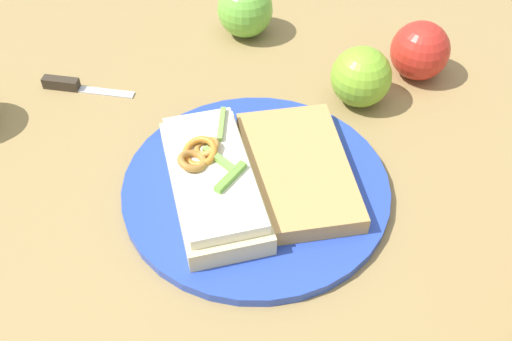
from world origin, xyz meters
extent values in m
plane|color=olive|center=(0.00, 0.00, 0.00)|extent=(2.00, 2.00, 0.00)
cylinder|color=#2845B5|center=(0.00, 0.00, 0.01)|extent=(0.28, 0.28, 0.01)
cube|color=beige|center=(0.01, -0.04, 0.02)|extent=(0.20, 0.11, 0.02)
cube|color=silver|center=(0.01, -0.04, 0.04)|extent=(0.18, 0.10, 0.01)
torus|color=#AE7631|center=(0.00, -0.06, 0.05)|extent=(0.04, 0.04, 0.02)
torus|color=#B98037|center=(-0.02, -0.05, 0.05)|extent=(0.04, 0.04, 0.02)
torus|color=#C67A26|center=(-0.01, -0.06, 0.05)|extent=(0.04, 0.04, 0.02)
cube|color=#7D9F49|center=(-0.05, -0.03, 0.05)|extent=(0.05, 0.01, 0.01)
cube|color=#6DAF3B|center=(0.02, -0.03, 0.05)|extent=(0.04, 0.03, 0.01)
cube|color=#77AD47|center=(0.00, -0.04, 0.05)|extent=(0.04, 0.03, 0.01)
cube|color=tan|center=(-0.01, 0.04, 0.02)|extent=(0.18, 0.12, 0.02)
sphere|color=#6AB43B|center=(-0.29, 0.01, 0.04)|extent=(0.10, 0.10, 0.08)
sphere|color=red|center=(-0.18, 0.22, 0.04)|extent=(0.10, 0.10, 0.07)
sphere|color=#7FB62D|center=(-0.14, 0.14, 0.04)|extent=(0.08, 0.08, 0.07)
cube|color=silver|center=(-0.18, -0.17, 0.00)|extent=(0.03, 0.07, 0.00)
cube|color=#332A1F|center=(-0.19, -0.23, 0.01)|extent=(0.02, 0.05, 0.01)
camera|label=1|loc=(0.42, -0.04, 0.48)|focal=42.10mm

